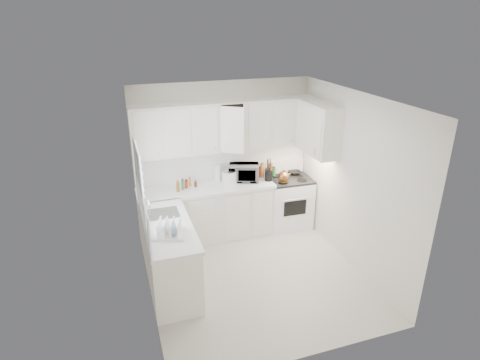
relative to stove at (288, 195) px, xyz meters
name	(u,v)px	position (x,y,z in m)	size (l,w,h in m)	color
floor	(255,276)	(-1.09, -1.28, -0.58)	(3.20, 3.20, 0.00)	beige
ceiling	(258,99)	(-1.09, -1.28, 2.02)	(3.20, 3.20, 0.00)	white
wall_back	(223,158)	(-1.09, 0.32, 0.72)	(3.00, 3.00, 0.00)	silver
wall_front	(313,259)	(-1.09, -2.88, 0.72)	(3.00, 3.00, 0.00)	silver
wall_left	(143,211)	(-2.59, -1.28, 0.72)	(3.20, 3.20, 0.00)	silver
wall_right	(353,182)	(0.41, -1.28, 0.72)	(3.20, 3.20, 0.00)	silver
window_blinds	(140,182)	(-2.57, -0.93, 0.97)	(0.06, 0.96, 1.06)	white
lower_cabinets_back	(207,214)	(-1.48, 0.02, -0.13)	(2.22, 0.60, 0.90)	silver
lower_cabinets_left	(169,257)	(-2.29, -1.08, -0.13)	(0.60, 1.60, 0.90)	silver
countertop_back	(206,188)	(-1.48, 0.01, 0.34)	(2.24, 0.64, 0.05)	white
countertop_left	(168,226)	(-2.28, -1.08, 0.34)	(0.64, 1.62, 0.05)	white
backsplash_back	(224,163)	(-1.09, 0.31, 0.64)	(2.98, 0.02, 0.55)	white
backsplash_left	(143,210)	(-2.58, -1.08, 0.64)	(0.02, 1.60, 0.55)	white
upper_cabinets_back	(226,150)	(-1.09, 0.16, 0.92)	(3.00, 0.33, 0.80)	silver
upper_cabinets_right	(316,153)	(0.24, -0.46, 0.92)	(0.33, 0.90, 0.80)	silver
sink	(163,206)	(-2.28, -0.73, 0.49)	(0.42, 0.38, 0.30)	gray
stove	(288,195)	(0.00, 0.00, 0.00)	(0.76, 0.62, 1.17)	white
tea_kettle	(284,176)	(-0.18, -0.16, 0.46)	(0.23, 0.20, 0.22)	olive
frying_pan	(295,171)	(0.18, 0.16, 0.38)	(0.23, 0.39, 0.04)	black
microwave	(244,171)	(-0.80, 0.09, 0.53)	(0.50, 0.28, 0.34)	gray
rice_cooker	(229,176)	(-1.07, 0.05, 0.49)	(0.25, 0.25, 0.25)	white
paper_towel	(218,173)	(-1.22, 0.23, 0.50)	(0.12, 0.12, 0.27)	white
utensil_crock	(269,169)	(-0.41, -0.06, 0.57)	(0.13, 0.13, 0.40)	black
dish_rack	(168,227)	(-2.31, -1.36, 0.48)	(0.42, 0.32, 0.23)	white
spice_left_0	(177,184)	(-1.94, 0.14, 0.43)	(0.06, 0.06, 0.13)	brown
spice_left_1	(182,185)	(-1.87, 0.05, 0.43)	(0.06, 0.06, 0.13)	#28793F
spice_left_2	(186,183)	(-1.79, 0.14, 0.43)	(0.06, 0.06, 0.13)	red
spice_left_3	(191,184)	(-1.72, 0.05, 0.43)	(0.06, 0.06, 0.13)	orange
spice_left_4	(195,181)	(-1.64, 0.14, 0.43)	(0.06, 0.06, 0.13)	#5E291A
sauce_right_0	(258,171)	(-0.51, 0.18, 0.46)	(0.06, 0.06, 0.19)	red
sauce_right_1	(262,172)	(-0.46, 0.12, 0.46)	(0.06, 0.06, 0.19)	orange
sauce_right_2	(264,170)	(-0.40, 0.18, 0.46)	(0.06, 0.06, 0.19)	#5E291A
sauce_right_3	(268,171)	(-0.35, 0.12, 0.46)	(0.06, 0.06, 0.19)	black
sauce_right_4	(270,170)	(-0.29, 0.18, 0.46)	(0.06, 0.06, 0.19)	brown
sauce_right_5	(274,170)	(-0.24, 0.12, 0.46)	(0.06, 0.06, 0.19)	#28793F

